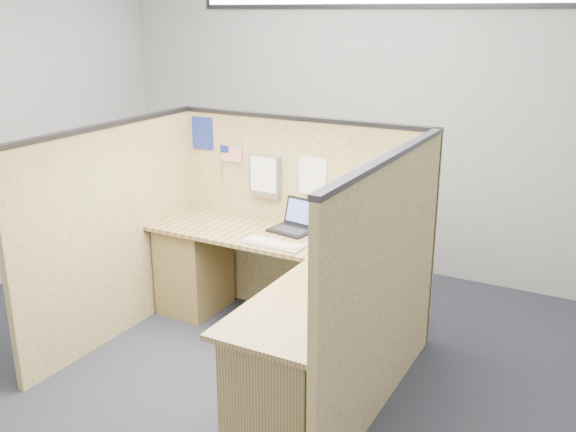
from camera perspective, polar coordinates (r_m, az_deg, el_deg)
The scene contains 13 objects.
floor at distance 4.31m, azimuth -5.35°, elevation -13.61°, with size 5.00×5.00×0.00m, color black.
wall_back at distance 5.75m, azimuth 6.93°, elevation 9.22°, with size 5.00×5.00×0.00m, color #ABAEB0.
cubicle_partitions at distance 4.31m, azimuth -2.49°, elevation -2.25°, with size 2.06×1.83×1.53m.
l_desk at distance 4.25m, azimuth -1.27°, elevation -7.99°, with size 1.95×1.75×0.73m.
laptop at distance 4.63m, azimuth 0.59°, elevation -0.58°, with size 0.33×0.32×0.21m.
keyboard at distance 4.32m, azimuth -1.38°, elevation -2.51°, with size 0.44×0.17×0.03m.
mouse at distance 4.11m, azimuth 5.55°, elevation -3.55°, with size 0.11×0.07×0.05m, color silver.
hand_forearm at distance 3.98m, azimuth 4.89°, elevation -4.02°, with size 0.11×0.40×0.08m.
blue_poster at distance 5.04m, azimuth -7.60°, elevation 7.29°, with size 0.19×0.00×0.25m, color navy.
american_flag at distance 4.92m, azimuth -5.30°, elevation 5.42°, with size 0.19×0.01×0.33m.
file_holder at distance 4.77m, azimuth -2.07°, elevation 3.54°, with size 0.24×0.05×0.31m.
paper_left at distance 4.60m, azimuth 2.20°, elevation 3.58°, with size 0.21×0.00×0.27m, color white.
paper_right at distance 4.51m, azimuth 5.95°, elevation 1.55°, with size 0.21×0.00×0.27m, color white.
Camera 1 is at (2.10, -3.03, 2.24)m, focal length 40.00 mm.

